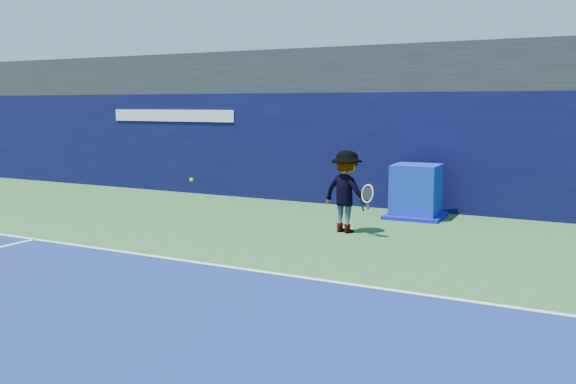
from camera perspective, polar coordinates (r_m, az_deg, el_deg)
ground at (r=8.34m, az=-14.91°, el=-11.35°), size 80.00×80.00×0.00m
baseline at (r=10.62m, az=-3.74°, el=-6.88°), size 24.00×0.10×0.01m
stadium_band at (r=18.07m, az=10.80°, el=10.54°), size 36.00×3.00×1.20m
back_wall_assembly at (r=17.14m, az=9.60°, el=3.70°), size 36.00×1.03×3.00m
equipment_cart at (r=15.63m, az=11.31°, el=-0.12°), size 1.41×1.41×1.28m
tennis_player at (r=13.58m, az=5.21°, el=0.03°), size 1.37×0.90×1.73m
tennis_ball at (r=12.66m, az=-8.59°, el=1.10°), size 0.07×0.07×0.07m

